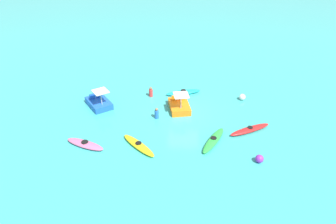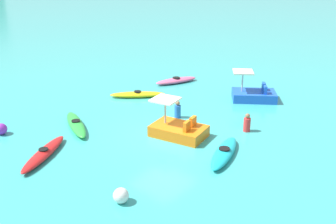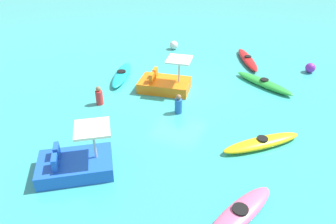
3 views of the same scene
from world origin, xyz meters
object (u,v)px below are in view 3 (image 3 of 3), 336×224
Objects in this scene: buoy_white at (174,45)px; buoy_purple at (310,68)px; person_near_shore at (99,96)px; person_by_kayaks at (178,105)px; kayak_pink at (240,214)px; kayak_red at (247,59)px; kayak_yellow at (262,143)px; pedal_boat_orange at (165,84)px; pedal_boat_blue at (76,163)px; kayak_green at (264,83)px; kayak_cyan at (122,75)px.

buoy_white reaches higher than buoy_purple.
person_near_shore and person_by_kayaks have the same top height.
kayak_pink is at bearing 31.94° from buoy_white.
buoy_white is at bearing -91.63° from kayak_red.
pedal_boat_orange is at bearing -116.42° from kayak_yellow.
kayak_yellow is 0.95× the size of pedal_boat_blue.
buoy_purple is at bearing 151.36° from pedal_boat_blue.
person_by_kayaks is at bearing -103.28° from kayak_yellow.
pedal_boat_blue reaches higher than kayak_red.
kayak_red is 1.21× the size of pedal_boat_orange.
kayak_yellow is 5.76m from pedal_boat_orange.
pedal_boat_orange is (-6.15, -5.24, 0.17)m from kayak_pink.
kayak_green is 6.15× the size of buoy_purple.
kayak_yellow is at bearing 16.74° from kayak_red.
person_by_kayaks is (-4.47, -3.80, 0.22)m from kayak_pink.
kayak_yellow is at bearing 126.82° from pedal_boat_blue.
kayak_cyan is at bearing -168.17° from person_near_shore.
kayak_red and kayak_yellow have the same top height.
pedal_boat_orange reaches higher than kayak_yellow.
buoy_purple is (-11.30, 1.00, 0.10)m from kayak_pink.
pedal_boat_blue reaches higher than person_by_kayaks.
pedal_boat_blue is at bearing -1.25° from pedal_boat_orange.
kayak_green is 3.66× the size of person_near_shore.
pedal_boat_orange is at bearing 178.75° from pedal_boat_blue.
kayak_cyan is 7.27m from pedal_boat_blue.
buoy_white is (-2.82, -6.17, 0.10)m from kayak_green.
kayak_pink is 11.35m from buoy_purple.
kayak_red is (-4.84, 5.50, -0.00)m from kayak_cyan.
kayak_pink is (8.60, 0.95, 0.00)m from kayak_green.
kayak_red is 4.73m from buoy_white.
person_by_kayaks is at bearing 103.04° from person_near_shore.
kayak_yellow is 5.08× the size of buoy_white.
kayak_pink is 5.52× the size of buoy_white.
kayak_yellow is 3.59m from kayak_pink.
buoy_white reaches higher than kayak_yellow.
kayak_cyan is at bearing -129.22° from kayak_pink.
person_by_kayaks is at bearing -35.08° from buoy_purple.
pedal_boat_blue is at bearing -28.64° from buoy_purple.
buoy_white is at bearing 178.58° from person_near_shore.
kayak_cyan is 1.11× the size of pedal_boat_blue.
pedal_boat_orange reaches higher than kayak_red.
kayak_yellow is 6.63m from pedal_boat_blue.
person_near_shore is at bearing -39.67° from pedal_boat_orange.
pedal_boat_blue reaches higher than kayak_cyan.
kayak_green and kayak_yellow have the same top height.
pedal_boat_blue is (11.66, -2.99, 0.17)m from kayak_red.
kayak_cyan is 10.13m from buoy_purple.
buoy_purple is (-4.86, 8.89, 0.10)m from kayak_cyan.
kayak_green is 1.00× the size of kayak_red.
buoy_purple is (-5.15, 6.24, -0.07)m from pedal_boat_orange.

